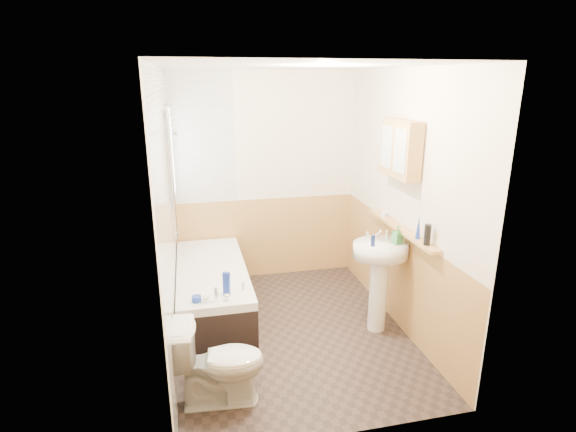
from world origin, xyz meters
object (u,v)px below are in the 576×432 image
Objects in this scene: sink at (380,268)px; medicine_cabinet at (400,148)px; pine_shelf at (401,229)px; toilet at (219,363)px; bathtub at (213,290)px.

medicine_cabinet is (0.17, 0.10, 1.13)m from sink.
pine_shelf is at bearing -4.02° from sink.
toilet is 2.43m from medicine_cabinet.
sink is (1.60, 0.72, 0.32)m from toilet.
bathtub is 1.74m from sink.
pine_shelf is 2.21× the size of medicine_cabinet.
toilet is 0.54× the size of pine_shelf.
bathtub is at bearing 149.43° from sink.
medicine_cabinet is (-0.03, 0.08, 0.75)m from pine_shelf.
sink is at bearing -175.79° from pine_shelf.
bathtub is 2.02m from pine_shelf.
sink reaches higher than bathtub.
sink is at bearing -60.91° from toilet.
bathtub is 2.51× the size of toilet.
pine_shelf is at bearing -62.93° from toilet.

